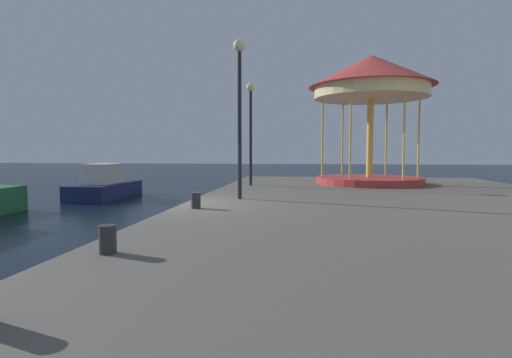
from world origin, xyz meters
TOP-DOWN VIEW (x-y plane):
  - ground_plane at (0.00, 0.00)m, footprint 120.00×120.00m
  - quay_dock at (6.11, 0.00)m, footprint 12.21×23.91m
  - motorboat_navy at (-6.22, 7.38)m, footprint 1.93×4.30m
  - carousel at (6.11, 7.46)m, footprint 5.40×5.40m
  - lamp_post_mid_promenade at (1.37, 1.20)m, footprint 0.36×0.36m
  - lamp_post_far_end at (1.04, 5.98)m, footprint 0.36×0.36m
  - bollard_center at (0.61, -5.42)m, footprint 0.24×0.24m
  - bollard_south at (0.61, -0.93)m, footprint 0.24×0.24m

SIDE VIEW (x-z plane):
  - ground_plane at x=0.00m, z-range 0.00..0.00m
  - quay_dock at x=6.11m, z-range 0.00..0.80m
  - motorboat_navy at x=-6.22m, z-range -0.23..1.42m
  - bollard_center at x=0.61m, z-range 0.80..1.20m
  - bollard_south at x=0.61m, z-range 0.80..1.20m
  - lamp_post_far_end at x=1.04m, z-range 1.59..5.85m
  - lamp_post_mid_promenade at x=1.37m, z-range 1.63..6.34m
  - carousel at x=6.11m, z-range 2.18..7.77m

